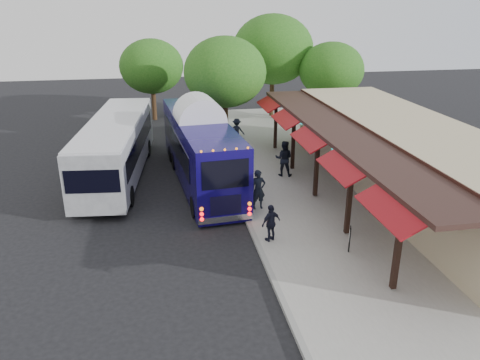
{
  "coord_description": "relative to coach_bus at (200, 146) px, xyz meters",
  "views": [
    {
      "loc": [
        -3.51,
        -16.09,
        9.11
      ],
      "look_at": [
        -0.18,
        2.64,
        1.8
      ],
      "focal_mm": 35.0,
      "sensor_mm": 36.0,
      "label": 1
    }
  ],
  "objects": [
    {
      "name": "ground",
      "position": [
        1.45,
        -7.45,
        -1.98
      ],
      "size": [
        90.0,
        90.0,
        0.0
      ],
      "primitive_type": "plane",
      "color": "black",
      "rests_on": "ground"
    },
    {
      "name": "tree_right",
      "position": [
        11.1,
        10.78,
        2.21
      ],
      "size": [
        4.91,
        4.91,
        6.29
      ],
      "color": "#382314",
      "rests_on": "ground"
    },
    {
      "name": "curb",
      "position": [
        1.5,
        -3.45,
        -1.9
      ],
      "size": [
        0.2,
        40.0,
        0.16
      ],
      "primitive_type": "cube",
      "color": "gray",
      "rests_on": "ground"
    },
    {
      "name": "city_bus",
      "position": [
        -4.4,
        1.59,
        -0.21
      ],
      "size": [
        3.78,
        12.12,
        3.2
      ],
      "rotation": [
        0.0,
        0.0,
        -0.1
      ],
      "color": "gray",
      "rests_on": "ground"
    },
    {
      "name": "ped_a",
      "position": [
        2.21,
        -4.29,
        -0.91
      ],
      "size": [
        0.71,
        0.5,
        1.84
      ],
      "primitive_type": "imported",
      "rotation": [
        0.0,
        0.0,
        0.09
      ],
      "color": "black",
      "rests_on": "sidewalk"
    },
    {
      "name": "ped_d",
      "position": [
        3.07,
        6.55,
        -1.02
      ],
      "size": [
        1.2,
        0.98,
        1.61
      ],
      "primitive_type": "imported",
      "rotation": [
        0.0,
        0.0,
        2.72
      ],
      "color": "black",
      "rests_on": "sidewalk"
    },
    {
      "name": "tree_far",
      "position": [
        -2.36,
        14.65,
        2.29
      ],
      "size": [
        5.01,
        5.01,
        6.41
      ],
      "color": "#382314",
      "rests_on": "ground"
    },
    {
      "name": "tree_left",
      "position": [
        2.47,
        7.62,
        2.71
      ],
      "size": [
        5.49,
        5.49,
        7.03
      ],
      "color": "#382314",
      "rests_on": "ground"
    },
    {
      "name": "ped_b",
      "position": [
        4.49,
        -0.29,
        -0.85
      ],
      "size": [
        1.14,
        1.01,
        1.96
      ],
      "primitive_type": "imported",
      "rotation": [
        0.0,
        0.0,
        2.81
      ],
      "color": "black",
      "rests_on": "sidewalk"
    },
    {
      "name": "sign_board",
      "position": [
        4.76,
        -8.85,
        -1.14
      ],
      "size": [
        0.21,
        0.44,
        1.01
      ],
      "rotation": [
        0.0,
        0.0,
        -0.4
      ],
      "color": "black",
      "rests_on": "sidewalk"
    },
    {
      "name": "coach_bus",
      "position": [
        0.0,
        0.0,
        0.0
      ],
      "size": [
        3.43,
        11.66,
        3.68
      ],
      "rotation": [
        0.0,
        0.0,
        0.09
      ],
      "color": "#100756",
      "rests_on": "ground"
    },
    {
      "name": "sidewalk",
      "position": [
        6.45,
        -3.45,
        -1.9
      ],
      "size": [
        10.0,
        40.0,
        0.15
      ],
      "primitive_type": "cube",
      "color": "#9E9B93",
      "rests_on": "ground"
    },
    {
      "name": "tree_mid",
      "position": [
        7.24,
        13.81,
        3.51
      ],
      "size": [
        6.42,
        6.42,
        8.23
      ],
      "color": "#382314",
      "rests_on": "ground"
    },
    {
      "name": "ped_c",
      "position": [
        2.05,
        -7.42,
        -1.06
      ],
      "size": [
        0.98,
        0.74,
        1.54
      ],
      "primitive_type": "imported",
      "rotation": [
        0.0,
        0.0,
        3.61
      ],
      "color": "black",
      "rests_on": "sidewalk"
    },
    {
      "name": "station_shelter",
      "position": [
        9.83,
        -3.45,
        -0.13
      ],
      "size": [
        8.15,
        20.0,
        3.6
      ],
      "color": "tan",
      "rests_on": "ground"
    }
  ]
}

